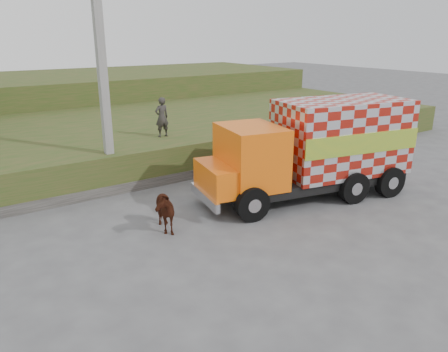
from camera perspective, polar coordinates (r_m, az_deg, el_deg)
ground at (r=14.19m, az=-4.03°, el=-6.34°), size 120.00×120.00×0.00m
embankment at (r=22.75m, az=-16.91°, el=4.35°), size 40.00×12.00×1.50m
embankment_far at (r=34.12m, az=-23.32°, el=9.33°), size 40.00×12.00×3.00m
retaining_strip at (r=17.01m, az=-17.11°, el=-2.16°), size 16.00×0.50×0.40m
utility_pole at (r=16.82m, az=-15.47°, el=11.38°), size 1.20×0.30×8.00m
cargo_truck at (r=16.46m, az=12.00°, el=3.55°), size 8.32×4.05×3.56m
cow at (r=13.69m, az=-8.23°, el=-4.31°), size 1.02×1.73×1.37m
pedestrian at (r=19.49m, az=-8.12°, el=7.62°), size 0.65×0.44×1.74m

